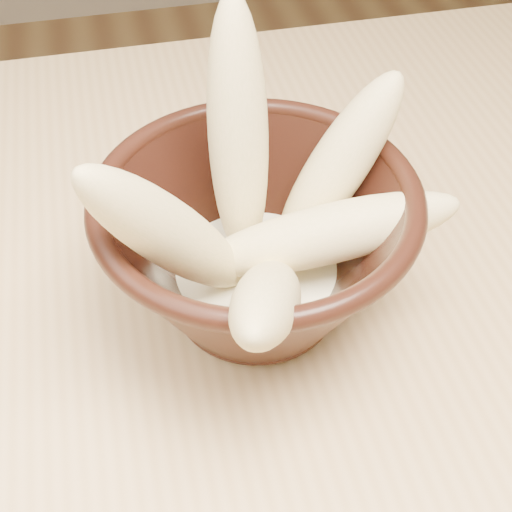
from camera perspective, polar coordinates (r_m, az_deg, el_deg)
The scene contains 8 objects.
table at distance 0.58m, azimuth -0.77°, elevation -9.76°, with size 1.20×0.80×0.75m.
bowl at distance 0.47m, azimuth 0.00°, elevation 0.84°, with size 0.21×0.21×0.11m.
milk_puddle at distance 0.49m, azimuth 0.00°, elevation -1.50°, with size 0.12×0.12×0.02m, color #FFF7CD.
banana_upright at distance 0.46m, azimuth -1.43°, elevation 9.65°, with size 0.04×0.04×0.18m, color #D3C67D.
banana_left at distance 0.41m, azimuth -6.85°, elevation 1.74°, with size 0.04×0.04×0.17m, color #D3C67D.
banana_right at distance 0.48m, azimuth 6.54°, elevation 7.11°, with size 0.04×0.04×0.14m, color #D3C67D.
banana_across at distance 0.45m, azimuth 5.66°, elevation 1.73°, with size 0.04×0.04×0.17m, color #D3C67D.
banana_front at distance 0.40m, azimuth 0.88°, elevation -3.60°, with size 0.04×0.04×0.16m, color #D3C67D.
Camera 1 is at (-0.07, -0.32, 1.15)m, focal length 50.00 mm.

